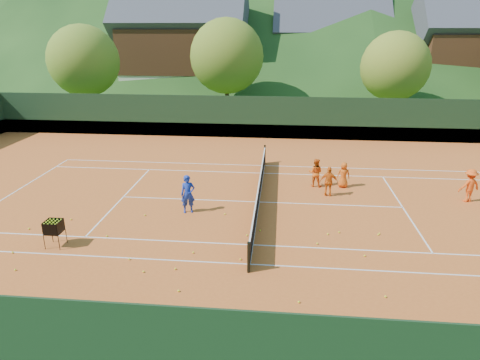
# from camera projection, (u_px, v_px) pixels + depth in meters

# --- Properties ---
(ground) EXTENTS (400.00, 400.00, 0.00)m
(ground) POSITION_uv_depth(u_px,v_px,m) (259.00, 202.00, 19.57)
(ground) COLOR #295019
(ground) RESTS_ON ground
(clay_court) EXTENTS (40.00, 24.00, 0.02)m
(clay_court) POSITION_uv_depth(u_px,v_px,m) (259.00, 202.00, 19.56)
(clay_court) COLOR #BE551E
(clay_court) RESTS_ON ground
(coach) EXTENTS (0.69, 0.55, 1.67)m
(coach) POSITION_uv_depth(u_px,v_px,m) (188.00, 194.00, 18.21)
(coach) COLOR #18309C
(coach) RESTS_ON clay_court
(student_a) EXTENTS (0.80, 0.68, 1.43)m
(student_a) POSITION_uv_depth(u_px,v_px,m) (315.00, 173.00, 21.29)
(student_a) COLOR orange
(student_a) RESTS_ON clay_court
(student_b) EXTENTS (0.87, 0.44, 1.43)m
(student_b) POSITION_uv_depth(u_px,v_px,m) (329.00, 182.00, 20.04)
(student_b) COLOR orange
(student_b) RESTS_ON clay_court
(student_c) EXTENTS (0.64, 0.42, 1.28)m
(student_c) POSITION_uv_depth(u_px,v_px,m) (344.00, 175.00, 21.18)
(student_c) COLOR #D85613
(student_c) RESTS_ON clay_court
(student_d) EXTENTS (1.13, 0.84, 1.55)m
(student_d) POSITION_uv_depth(u_px,v_px,m) (469.00, 185.00, 19.39)
(student_d) COLOR #F95516
(student_d) RESTS_ON clay_court
(tennis_ball_0) EXTENTS (0.07, 0.07, 0.07)m
(tennis_ball_0) POSITION_uv_depth(u_px,v_px,m) (339.00, 232.00, 16.61)
(tennis_ball_0) COLOR yellow
(tennis_ball_0) RESTS_ON clay_court
(tennis_ball_1) EXTENTS (0.07, 0.07, 0.07)m
(tennis_ball_1) POSITION_uv_depth(u_px,v_px,m) (225.00, 214.00, 18.21)
(tennis_ball_1) COLOR yellow
(tennis_ball_1) RESTS_ON clay_court
(tennis_ball_2) EXTENTS (0.07, 0.07, 0.07)m
(tennis_ball_2) POSITION_uv_depth(u_px,v_px,m) (379.00, 234.00, 16.50)
(tennis_ball_2) COLOR yellow
(tennis_ball_2) RESTS_ON clay_court
(tennis_ball_3) EXTENTS (0.07, 0.07, 0.07)m
(tennis_ball_3) POSITION_uv_depth(u_px,v_px,m) (15.00, 270.00, 14.03)
(tennis_ball_3) COLOR yellow
(tennis_ball_3) RESTS_ON clay_court
(tennis_ball_4) EXTENTS (0.07, 0.07, 0.07)m
(tennis_ball_4) POSITION_uv_depth(u_px,v_px,m) (385.00, 297.00, 12.63)
(tennis_ball_4) COLOR yellow
(tennis_ball_4) RESTS_ON clay_court
(tennis_ball_5) EXTENTS (0.07, 0.07, 0.07)m
(tennis_ball_5) POSITION_uv_depth(u_px,v_px,m) (71.00, 303.00, 12.33)
(tennis_ball_5) COLOR yellow
(tennis_ball_5) RESTS_ON clay_court
(tennis_ball_7) EXTENTS (0.07, 0.07, 0.07)m
(tennis_ball_7) POSITION_uv_depth(u_px,v_px,m) (260.00, 230.00, 16.75)
(tennis_ball_7) COLOR yellow
(tennis_ball_7) RESTS_ON clay_court
(tennis_ball_8) EXTENTS (0.07, 0.07, 0.07)m
(tennis_ball_8) POSITION_uv_depth(u_px,v_px,m) (328.00, 234.00, 16.44)
(tennis_ball_8) COLOR yellow
(tennis_ball_8) RESTS_ON clay_court
(tennis_ball_9) EXTENTS (0.07, 0.07, 0.07)m
(tennis_ball_9) POSITION_uv_depth(u_px,v_px,m) (29.00, 229.00, 16.90)
(tennis_ball_9) COLOR yellow
(tennis_ball_9) RESTS_ON clay_court
(tennis_ball_10) EXTENTS (0.07, 0.07, 0.07)m
(tennis_ball_10) POSITION_uv_depth(u_px,v_px,m) (107.00, 236.00, 16.30)
(tennis_ball_10) COLOR yellow
(tennis_ball_10) RESTS_ON clay_court
(tennis_ball_11) EXTENTS (0.07, 0.07, 0.07)m
(tennis_ball_11) POSITION_uv_depth(u_px,v_px,m) (145.00, 215.00, 18.11)
(tennis_ball_11) COLOR yellow
(tennis_ball_11) RESTS_ON clay_court
(tennis_ball_12) EXTENTS (0.07, 0.07, 0.07)m
(tennis_ball_12) POSITION_uv_depth(u_px,v_px,m) (129.00, 259.00, 14.68)
(tennis_ball_12) COLOR yellow
(tennis_ball_12) RESTS_ON clay_court
(tennis_ball_13) EXTENTS (0.07, 0.07, 0.07)m
(tennis_ball_13) POSITION_uv_depth(u_px,v_px,m) (179.00, 291.00, 12.91)
(tennis_ball_13) COLOR yellow
(tennis_ball_13) RESTS_ON clay_court
(tennis_ball_14) EXTENTS (0.07, 0.07, 0.07)m
(tennis_ball_14) POSITION_uv_depth(u_px,v_px,m) (299.00, 302.00, 12.39)
(tennis_ball_14) COLOR yellow
(tennis_ball_14) RESTS_ON clay_court
(tennis_ball_17) EXTENTS (0.07, 0.07, 0.07)m
(tennis_ball_17) POSITION_uv_depth(u_px,v_px,m) (247.00, 235.00, 16.36)
(tennis_ball_17) COLOR yellow
(tennis_ball_17) RESTS_ON clay_court
(tennis_ball_18) EXTENTS (0.07, 0.07, 0.07)m
(tennis_ball_18) POSITION_uv_depth(u_px,v_px,m) (193.00, 252.00, 15.11)
(tennis_ball_18) COLOR yellow
(tennis_ball_18) RESTS_ON clay_court
(tennis_ball_19) EXTENTS (0.07, 0.07, 0.07)m
(tennis_ball_19) POSITION_uv_depth(u_px,v_px,m) (71.00, 219.00, 17.71)
(tennis_ball_19) COLOR yellow
(tennis_ball_19) RESTS_ON clay_court
(tennis_ball_20) EXTENTS (0.07, 0.07, 0.07)m
(tennis_ball_20) POSITION_uv_depth(u_px,v_px,m) (415.00, 336.00, 11.03)
(tennis_ball_20) COLOR yellow
(tennis_ball_20) RESTS_ON clay_court
(tennis_ball_21) EXTENTS (0.07, 0.07, 0.07)m
(tennis_ball_21) POSITION_uv_depth(u_px,v_px,m) (365.00, 256.00, 14.90)
(tennis_ball_21) COLOR yellow
(tennis_ball_21) RESTS_ON clay_court
(tennis_ball_22) EXTENTS (0.07, 0.07, 0.07)m
(tennis_ball_22) POSITION_uv_depth(u_px,v_px,m) (378.00, 235.00, 16.41)
(tennis_ball_22) COLOR yellow
(tennis_ball_22) RESTS_ON clay_court
(tennis_ball_23) EXTENTS (0.07, 0.07, 0.07)m
(tennis_ball_23) POSITION_uv_depth(u_px,v_px,m) (144.00, 272.00, 13.93)
(tennis_ball_23) COLOR yellow
(tennis_ball_23) RESTS_ON clay_court
(tennis_ball_24) EXTENTS (0.07, 0.07, 0.07)m
(tennis_ball_24) POSITION_uv_depth(u_px,v_px,m) (13.00, 252.00, 15.11)
(tennis_ball_24) COLOR yellow
(tennis_ball_24) RESTS_ON clay_court
(tennis_ball_25) EXTENTS (0.07, 0.07, 0.07)m
(tennis_ball_25) POSITION_uv_depth(u_px,v_px,m) (241.00, 259.00, 14.67)
(tennis_ball_25) COLOR yellow
(tennis_ball_25) RESTS_ON clay_court
(tennis_ball_26) EXTENTS (0.07, 0.07, 0.07)m
(tennis_ball_26) POSITION_uv_depth(u_px,v_px,m) (197.00, 329.00, 11.29)
(tennis_ball_26) COLOR yellow
(tennis_ball_26) RESTS_ON clay_court
(tennis_ball_27) EXTENTS (0.07, 0.07, 0.07)m
(tennis_ball_27) POSITION_uv_depth(u_px,v_px,m) (175.00, 269.00, 14.09)
(tennis_ball_27) COLOR yellow
(tennis_ball_27) RESTS_ON clay_court
(tennis_ball_28) EXTENTS (0.07, 0.07, 0.07)m
(tennis_ball_28) POSITION_uv_depth(u_px,v_px,m) (317.00, 244.00, 15.73)
(tennis_ball_28) COLOR yellow
(tennis_ball_28) RESTS_ON clay_court
(court_lines) EXTENTS (23.83, 11.03, 0.00)m
(court_lines) POSITION_uv_depth(u_px,v_px,m) (259.00, 202.00, 19.56)
(court_lines) COLOR white
(court_lines) RESTS_ON clay_court
(tennis_net) EXTENTS (0.10, 12.07, 1.10)m
(tennis_net) POSITION_uv_depth(u_px,v_px,m) (259.00, 192.00, 19.39)
(tennis_net) COLOR black
(tennis_net) RESTS_ON clay_court
(perimeter_fence) EXTENTS (40.40, 24.24, 3.00)m
(perimeter_fence) POSITION_uv_depth(u_px,v_px,m) (259.00, 176.00, 19.14)
(perimeter_fence) COLOR black
(perimeter_fence) RESTS_ON clay_court
(ball_hopper) EXTENTS (0.57, 0.57, 1.00)m
(ball_hopper) POSITION_uv_depth(u_px,v_px,m) (54.00, 227.00, 15.39)
(ball_hopper) COLOR black
(ball_hopper) RESTS_ON clay_court
(chalet_left) EXTENTS (13.80, 9.93, 12.92)m
(chalet_left) POSITION_uv_depth(u_px,v_px,m) (184.00, 46.00, 46.69)
(chalet_left) COLOR beige
(chalet_left) RESTS_ON ground
(chalet_mid) EXTENTS (12.65, 8.82, 11.45)m
(chalet_mid) POSITION_uv_depth(u_px,v_px,m) (328.00, 51.00, 49.18)
(chalet_mid) COLOR beige
(chalet_mid) RESTS_ON ground
(chalet_right) EXTENTS (11.50, 8.82, 11.91)m
(chalet_right) POSITION_uv_depth(u_px,v_px,m) (470.00, 51.00, 44.06)
(chalet_right) COLOR beige
(chalet_right) RESTS_ON ground
(tree_a) EXTENTS (6.00, 6.00, 7.88)m
(tree_a) POSITION_uv_depth(u_px,v_px,m) (84.00, 61.00, 36.26)
(tree_a) COLOR #42291A
(tree_a) RESTS_ON ground
(tree_b) EXTENTS (6.40, 6.40, 8.40)m
(tree_b) POSITION_uv_depth(u_px,v_px,m) (227.00, 56.00, 36.92)
(tree_b) COLOR #3D2818
(tree_b) RESTS_ON ground
(tree_c) EXTENTS (5.60, 5.60, 7.35)m
(tree_c) POSITION_uv_depth(u_px,v_px,m) (395.00, 66.00, 34.91)
(tree_c) COLOR #42281A
(tree_c) RESTS_ON ground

